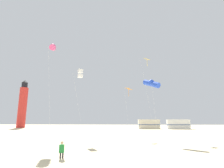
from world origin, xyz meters
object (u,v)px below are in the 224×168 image
Objects in this scene: kite_box_white at (80,74)px; lighthouse_distant at (23,105)px; kite_tube_rainbow at (53,47)px; kite_diamond_gold at (147,63)px; rv_van_cream at (149,124)px; kite_diamond_orange at (129,90)px; kite_flyer_standing at (62,149)px; kite_tube_blue at (151,83)px; rv_van_white at (178,124)px.

lighthouse_distant is (-29.67, 36.62, -1.13)m from kite_box_white.
kite_diamond_gold reaches higher than kite_tube_rainbow.
kite_box_white reaches higher than rv_van_cream.
kite_flyer_standing is at bearing -109.06° from kite_diamond_orange.
kite_tube_blue reaches higher than kite_flyer_standing.
kite_diamond_orange is (9.84, 5.71, -4.80)m from kite_tube_rainbow.
kite_tube_rainbow is 4.97m from kite_box_white.
kite_diamond_gold is 6.19m from kite_diamond_orange.
kite_tube_blue is at bearing -99.74° from rv_van_cream.
rv_van_cream is (11.70, 44.16, 0.78)m from kite_flyer_standing.
kite_tube_blue is (-0.40, -6.23, -4.83)m from kite_diamond_gold.
kite_tube_rainbow is at bearing -149.88° from kite_diamond_gold.
lighthouse_distant reaches higher than kite_tube_blue.
lighthouse_distant reaches higher than kite_diamond_orange.
kite_diamond_orange is 1.14× the size of rv_van_cream.
kite_flyer_standing is at bearing -116.77° from kite_diamond_gold.
lighthouse_distant reaches higher than kite_diamond_gold.
kite_diamond_gold is 1.63× the size of kite_tube_blue.
kite_diamond_orange is (4.94, 14.30, 6.40)m from kite_flyer_standing.
kite_box_white is 0.57× the size of lighthouse_distant.
kite_tube_rainbow is at bearing -76.81° from kite_flyer_standing.
rv_van_white is (20.14, 42.91, 0.78)m from kite_flyer_standing.
rv_van_cream is at bearing 176.11° from rv_van_white.
kite_tube_blue is (7.75, 9.93, 6.53)m from kite_flyer_standing.
kite_tube_rainbow is 1.90× the size of rv_van_white.
kite_diamond_orange is at bearing 30.12° from kite_tube_rainbow.
kite_diamond_orange is at bearing -42.67° from lighthouse_distant.
kite_tube_blue is at bearing -93.67° from kite_diamond_gold.
rv_van_cream is 8.54m from rv_van_white.
kite_diamond_orange reaches higher than rv_van_white.
lighthouse_distant reaches higher than kite_box_white.
kite_tube_blue is at bearing -106.12° from rv_van_white.
kite_flyer_standing is at bearing -60.32° from kite_tube_rainbow.
lighthouse_distant is at bearing 141.33° from kite_diamond_gold.
kite_diamond_gold reaches higher than rv_van_cream.
kite_box_white is at bearing 171.99° from kite_tube_blue.
kite_tube_rainbow is at bearing -149.88° from kite_diamond_orange.
kite_flyer_standing is 0.12× the size of kite_box_white.
kite_tube_rainbow is 0.75× the size of lighthouse_distant.
kite_diamond_gold is (8.15, 16.16, 11.36)m from kite_flyer_standing.
rv_van_white is at bearing 65.86° from kite_diamond_gold.
kite_box_white is 47.14m from lighthouse_distant.
kite_tube_blue is (12.65, 1.34, -4.67)m from kite_tube_rainbow.
lighthouse_distant reaches higher than rv_van_white.
kite_diamond_gold reaches higher than rv_van_white.
kite_box_white is at bearing -155.93° from kite_diamond_orange.
kite_diamond_gold reaches higher than kite_diamond_orange.
rv_van_cream is (13.53, 32.88, -7.58)m from kite_box_white.
kite_box_white reaches higher than kite_tube_blue.
kite_tube_rainbow is 47.62m from lighthouse_distant.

